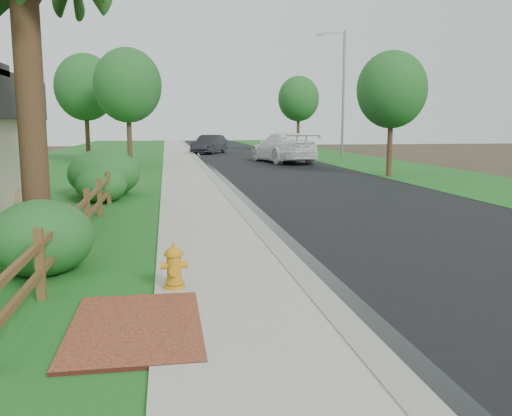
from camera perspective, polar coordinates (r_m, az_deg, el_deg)
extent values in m
plane|color=#322C1B|center=(8.16, 3.70, -9.48)|extent=(120.00, 120.00, 0.00)
cube|color=black|center=(43.09, -0.87, 5.41)|extent=(8.00, 90.00, 0.02)
cube|color=gray|center=(42.67, -6.48, 5.39)|extent=(0.40, 90.00, 0.12)
cube|color=black|center=(42.69, -6.01, 5.34)|extent=(0.50, 90.00, 0.00)
cube|color=#ACA896|center=(42.62, -8.23, 5.34)|extent=(2.20, 90.00, 0.10)
cube|color=#17511A|center=(42.63, -10.79, 5.24)|extent=(1.60, 90.00, 0.06)
cube|color=#17511A|center=(43.07, -17.75, 5.00)|extent=(9.00, 90.00, 0.04)
cube|color=#17511A|center=(44.64, 7.97, 5.45)|extent=(6.00, 90.00, 0.04)
cube|color=maroon|center=(7.02, -12.54, -12.30)|extent=(1.60, 2.40, 0.11)
cube|color=#54371C|center=(8.39, -21.78, -5.67)|extent=(0.12, 0.12, 1.10)
cube|color=#54371C|center=(10.69, -19.07, -2.50)|extent=(0.12, 0.12, 1.10)
cube|color=#54371C|center=(13.03, -17.33, -0.46)|extent=(0.12, 0.12, 1.10)
cube|color=#54371C|center=(15.38, -16.13, 0.96)|extent=(0.12, 0.12, 1.10)
cube|color=#54371C|center=(17.75, -15.24, 2.00)|extent=(0.12, 0.12, 1.10)
cube|color=#54371C|center=(20.13, -14.56, 2.79)|extent=(0.12, 0.12, 1.10)
cube|color=#54371C|center=(22.51, -14.03, 3.42)|extent=(0.12, 0.12, 1.10)
cube|color=#54371C|center=(7.30, -23.74, -8.74)|extent=(0.08, 2.35, 0.10)
cube|color=#54371C|center=(7.19, -23.93, -5.70)|extent=(0.08, 2.35, 0.10)
cube|color=#54371C|center=(9.56, -20.22, -4.48)|extent=(0.08, 2.35, 0.10)
cube|color=#54371C|center=(9.48, -20.35, -2.13)|extent=(0.08, 2.35, 0.10)
cube|color=#54371C|center=(11.87, -18.09, -1.86)|extent=(0.08, 2.35, 0.10)
cube|color=#54371C|center=(11.81, -18.18, 0.05)|extent=(0.08, 2.35, 0.10)
cube|color=#54371C|center=(14.22, -16.66, -0.09)|extent=(0.08, 2.35, 0.10)
cube|color=#54371C|center=(14.16, -16.73, 1.51)|extent=(0.08, 2.35, 0.10)
cube|color=#54371C|center=(16.58, -15.64, 1.17)|extent=(0.08, 2.35, 0.10)
cube|color=#54371C|center=(16.53, -15.69, 2.55)|extent=(0.08, 2.35, 0.10)
cube|color=#54371C|center=(18.95, -14.87, 2.12)|extent=(0.08, 2.35, 0.10)
cube|color=#54371C|center=(18.91, -14.92, 3.32)|extent=(0.08, 2.35, 0.10)
cube|color=#54371C|center=(21.32, -14.27, 2.86)|extent=(0.08, 2.35, 0.10)
cube|color=#54371C|center=(21.29, -14.31, 3.93)|extent=(0.08, 2.35, 0.10)
cylinder|color=#311F14|center=(11.33, -22.57, 9.12)|extent=(0.52, 0.52, 5.50)
cylinder|color=gold|center=(8.39, -8.57, -8.11)|extent=(0.32, 0.32, 0.06)
cylinder|color=gold|center=(8.32, -8.61, -6.42)|extent=(0.22, 0.22, 0.49)
cylinder|color=gold|center=(8.37, -8.58, -7.68)|extent=(0.27, 0.27, 0.05)
cylinder|color=gold|center=(8.26, -8.65, -4.77)|extent=(0.29, 0.29, 0.05)
ellipsoid|color=gold|center=(8.26, -8.66, -4.64)|extent=(0.24, 0.24, 0.18)
cylinder|color=gold|center=(8.23, -8.67, -3.87)|extent=(0.05, 0.05, 0.07)
cylinder|color=gold|center=(8.18, -8.58, -6.49)|extent=(0.15, 0.12, 0.14)
cylinder|color=gold|center=(8.30, -9.74, -6.01)|extent=(0.13, 0.12, 0.11)
cylinder|color=gold|center=(8.31, -7.51, -5.94)|extent=(0.13, 0.12, 0.11)
imported|color=white|center=(36.74, 2.88, 6.37)|extent=(3.83, 7.16, 1.97)
imported|color=black|center=(42.49, 2.83, 6.49)|extent=(3.37, 5.25, 1.66)
imported|color=black|center=(47.96, -4.90, 6.71)|extent=(3.66, 5.22, 1.63)
cylinder|color=gray|center=(42.46, 9.17, 11.65)|extent=(0.19, 0.19, 9.50)
cube|color=gray|center=(42.70, 8.19, 17.78)|extent=(1.90, 0.18, 0.13)
cube|color=gray|center=(42.44, 6.89, 17.72)|extent=(0.59, 0.25, 0.19)
ellipsoid|color=brown|center=(16.93, -23.76, 0.63)|extent=(1.24, 1.02, 0.74)
ellipsoid|color=#1C4F1C|center=(9.89, -21.64, -2.93)|extent=(1.90, 1.90, 1.30)
ellipsoid|color=#1C4F1C|center=(18.37, -15.99, 2.32)|extent=(1.75, 1.75, 1.19)
ellipsoid|color=#1C4F1C|center=(19.81, -15.70, 3.53)|extent=(2.65, 2.65, 1.70)
cylinder|color=#311F14|center=(33.07, -13.20, 7.78)|extent=(0.29, 0.29, 4.21)
ellipsoid|color=#1C4F1C|center=(33.15, -13.36, 12.46)|extent=(3.93, 3.93, 4.33)
cylinder|color=#311F14|center=(27.35, 13.92, 7.04)|extent=(0.25, 0.25, 3.68)
ellipsoid|color=#1C4F1C|center=(27.39, 14.11, 11.99)|extent=(3.37, 3.37, 3.70)
cylinder|color=#311F14|center=(38.62, -17.33, 7.86)|extent=(0.30, 0.30, 4.38)
ellipsoid|color=#1C4F1C|center=(38.69, -17.53, 12.03)|extent=(4.04, 4.04, 4.45)
cylinder|color=#311F14|center=(51.22, 4.46, 8.31)|extent=(0.29, 0.29, 4.30)
ellipsoid|color=#1C4F1C|center=(51.28, 4.50, 11.40)|extent=(3.80, 3.80, 4.18)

